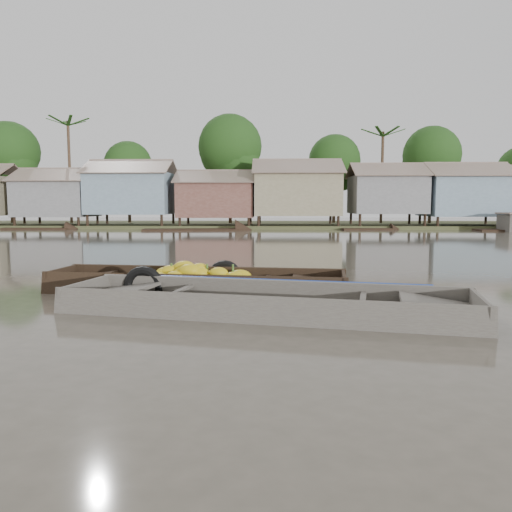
{
  "coord_description": "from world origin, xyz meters",
  "views": [
    {
      "loc": [
        0.27,
        -9.9,
        1.91
      ],
      "look_at": [
        0.01,
        0.65,
        0.8
      ],
      "focal_mm": 35.0,
      "sensor_mm": 36.0,
      "label": 1
    }
  ],
  "objects": [
    {
      "name": "ground",
      "position": [
        0.0,
        0.0,
        0.0
      ],
      "size": [
        120.0,
        120.0,
        0.0
      ],
      "primitive_type": "plane",
      "color": "#4D473B",
      "rests_on": "ground"
    },
    {
      "name": "banana_boat",
      "position": [
        -1.41,
        0.79,
        0.19
      ],
      "size": [
        6.58,
        2.28,
        0.91
      ],
      "rotation": [
        0.0,
        0.0,
        -0.12
      ],
      "color": "black",
      "rests_on": "ground"
    },
    {
      "name": "riverbank",
      "position": [
        3.03,
        31.86,
        3.07
      ],
      "size": [
        120.0,
        12.47,
        10.22
      ],
      "color": "#384723",
      "rests_on": "ground"
    },
    {
      "name": "viewer_boat",
      "position": [
        0.24,
        -1.25,
        0.05
      ],
      "size": [
        7.42,
        3.32,
        0.58
      ],
      "rotation": [
        0.0,
        0.0,
        -0.21
      ],
      "color": "#49443E",
      "rests_on": "ground"
    },
    {
      "name": "distant_boats",
      "position": [
        13.41,
        24.17,
        0.22
      ],
      "size": [
        47.77,
        15.27,
        1.38
      ],
      "color": "black",
      "rests_on": "ground"
    }
  ]
}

